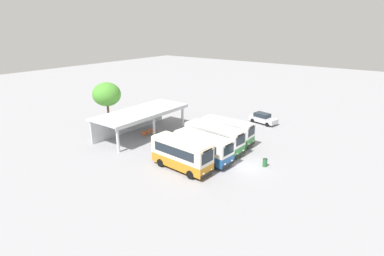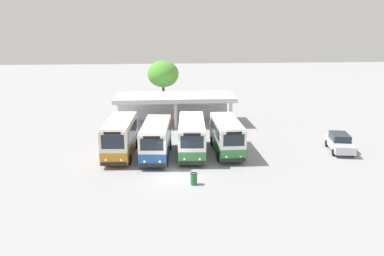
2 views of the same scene
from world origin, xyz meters
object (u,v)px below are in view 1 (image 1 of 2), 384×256
Objects in this scene: city_bus_nearest_orange at (182,153)px; waiting_chair_end_by_column at (144,134)px; city_bus_fourth_amber at (227,130)px; waiting_chair_middle_seat at (152,131)px; waiting_chair_fourth_seat at (155,130)px; litter_bin_apron at (265,162)px; parked_car_flank at (263,118)px; city_bus_middle_cream at (214,137)px; city_bus_second_in_row at (203,146)px; waiting_chair_second_from_end at (148,133)px.

waiting_chair_end_by_column is at bearing 66.42° from city_bus_nearest_orange.
city_bus_fourth_amber is 8.16× the size of waiting_chair_middle_seat.
litter_bin_apron is at bearing -92.31° from waiting_chair_fourth_seat.
city_bus_nearest_orange reaches higher than parked_car_flank.
waiting_chair_middle_seat is at bearing 92.58° from city_bus_middle_cream.
city_bus_middle_cream is 9.01× the size of waiting_chair_end_by_column.
city_bus_second_in_row is 16.77m from parked_car_flank.
city_bus_fourth_amber is at bearing 178.24° from parked_car_flank.
waiting_chair_end_by_column is 1.45m from waiting_chair_middle_seat.
city_bus_second_in_row is 8.41× the size of waiting_chair_fourth_seat.
city_bus_nearest_orange reaches higher than city_bus_second_in_row.
city_bus_middle_cream is at bearing -83.29° from waiting_chair_second_from_end.
waiting_chair_second_from_end and waiting_chair_middle_seat have the same top height.
city_bus_fourth_amber is 10.50m from parked_car_flank.
city_bus_nearest_orange is at bearing -116.97° from waiting_chair_second_from_end.
city_bus_second_in_row is at bearing -100.53° from waiting_chair_second_from_end.
city_bus_nearest_orange is 1.01× the size of city_bus_fourth_amber.
waiting_chair_end_by_column is at bearing -179.68° from waiting_chair_fourth_seat.
waiting_chair_middle_seat is (2.69, 10.56, -1.18)m from city_bus_second_in_row.
parked_car_flank is at bearing -36.13° from waiting_chair_middle_seat.
city_bus_fourth_amber reaches higher than parked_car_flank.
city_bus_second_in_row is 1.03× the size of city_bus_fourth_amber.
city_bus_nearest_orange is 8.24× the size of waiting_chair_end_by_column.
city_bus_fourth_amber reaches higher than waiting_chair_middle_seat.
city_bus_fourth_amber is 10.92m from waiting_chair_second_from_end.
parked_car_flank is 18.61m from waiting_chair_end_by_column.
waiting_chair_end_by_column is (-5.05, 9.96, -1.18)m from city_bus_fourth_amber.
waiting_chair_second_from_end is (0.73, 0.00, 0.00)m from waiting_chair_end_by_column.
city_bus_second_in_row is 6.32m from city_bus_fourth_amber.
city_bus_nearest_orange is at bearing -120.22° from waiting_chair_middle_seat.
city_bus_middle_cream is at bearing -87.42° from waiting_chair_middle_seat.
waiting_chair_second_from_end is (-4.32, 9.96, -1.18)m from city_bus_fourth_amber.
parked_car_flank is 18.01m from waiting_chair_second_from_end.
litter_bin_apron is (5.88, -6.81, -1.37)m from city_bus_nearest_orange.
city_bus_nearest_orange reaches higher than city_bus_fourth_amber.
litter_bin_apron is at bearing -87.37° from waiting_chair_second_from_end.
city_bus_nearest_orange reaches higher than waiting_chair_second_from_end.
waiting_chair_middle_seat and waiting_chair_fourth_seat have the same top height.
city_bus_second_in_row reaches higher than waiting_chair_second_from_end.
waiting_chair_fourth_seat is (1.45, 0.01, 0.00)m from waiting_chair_second_from_end.
city_bus_nearest_orange reaches higher than waiting_chair_middle_seat.
litter_bin_apron is at bearing -84.91° from waiting_chair_end_by_column.
city_bus_nearest_orange is at bearing -113.58° from waiting_chair_end_by_column.
city_bus_nearest_orange is 3.19m from city_bus_second_in_row.
parked_car_flank is 16.84m from waiting_chair_fourth_seat.
parked_car_flank is at bearing -34.82° from waiting_chair_second_from_end.
waiting_chair_middle_seat is at bearing 109.88° from city_bus_fourth_amber.
litter_bin_apron is at bearing -117.22° from city_bus_fourth_amber.
city_bus_fourth_amber is 7.85m from litter_bin_apron.
city_bus_fourth_amber is at bearing -70.12° from waiting_chair_middle_seat.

